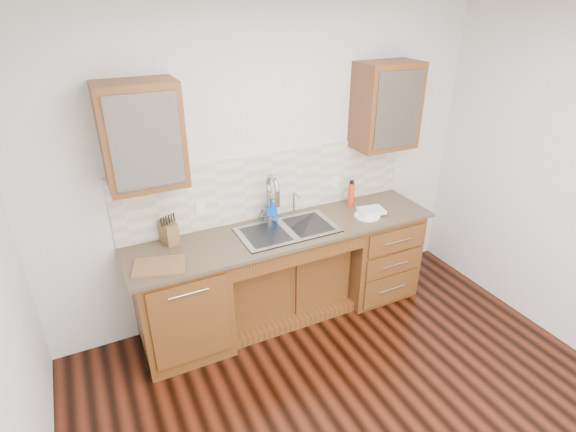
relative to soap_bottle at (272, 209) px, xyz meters
name	(u,v)px	position (x,y,z in m)	size (l,w,h in m)	color
wall_back	(268,167)	(0.04, 0.15, 0.34)	(4.00, 0.10, 2.70)	silver
base_cabinet_left	(182,303)	(-0.91, -0.21, -0.57)	(0.70, 0.62, 0.88)	#593014
base_cabinet_center	(282,278)	(0.04, -0.12, -0.66)	(1.20, 0.44, 0.70)	#593014
base_cabinet_right	(373,251)	(0.99, -0.21, -0.57)	(0.70, 0.62, 0.88)	#593014
countertop	(287,231)	(0.04, -0.22, -0.12)	(2.70, 0.65, 0.03)	#84705B
backsplash	(271,185)	(0.04, 0.09, 0.19)	(2.70, 0.02, 0.59)	beige
sink	(287,239)	(0.04, -0.24, -0.19)	(0.84, 0.46, 0.19)	#9E9EA5
faucet	(269,200)	(-0.03, -0.01, 0.10)	(0.04, 0.04, 0.40)	#999993
filter_tap	(294,203)	(0.22, 0.00, 0.02)	(0.02, 0.02, 0.24)	#999993
upper_cabinet_left	(142,136)	(-1.01, -0.07, 0.81)	(0.55, 0.34, 0.75)	#593014
upper_cabinet_right	(386,106)	(1.09, -0.07, 0.81)	(0.55, 0.34, 0.75)	#593014
outlet_left	(200,208)	(-0.61, 0.08, 0.11)	(0.08, 0.01, 0.12)	white
outlet_right	(335,182)	(0.69, 0.08, 0.11)	(0.08, 0.01, 0.12)	white
soap_bottle	(272,209)	(0.00, 0.00, 0.00)	(0.09, 0.10, 0.21)	blue
water_bottle	(351,195)	(0.79, -0.06, 0.01)	(0.06, 0.06, 0.23)	red
plate	(367,216)	(0.80, -0.32, -0.10)	(0.23, 0.23, 0.01)	white
dish_towel	(371,211)	(0.86, -0.29, -0.07)	(0.23, 0.16, 0.04)	silver
knife_block	(169,232)	(-0.91, -0.01, -0.01)	(0.10, 0.16, 0.18)	olive
cutting_board	(159,266)	(-1.06, -0.34, -0.10)	(0.37, 0.26, 0.02)	olive
cup_left_a	(131,145)	(-1.09, -0.07, 0.76)	(0.12, 0.12, 0.09)	silver
cup_left_b	(163,141)	(-0.87, -0.07, 0.76)	(0.10, 0.10, 0.09)	silver
cup_right_a	(379,112)	(1.02, -0.07, 0.76)	(0.13, 0.13, 0.11)	white
cup_right_b	(398,110)	(1.22, -0.07, 0.76)	(0.11, 0.11, 0.10)	white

